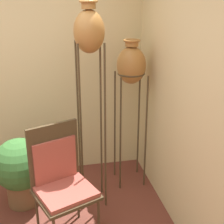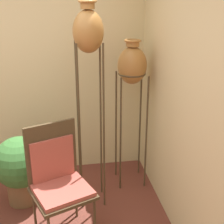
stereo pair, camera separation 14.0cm
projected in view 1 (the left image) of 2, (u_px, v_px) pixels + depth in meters
wall_back at (1, 69)px, 3.58m from camera, size 7.31×0.06×2.70m
wall_right at (207, 107)px, 2.36m from camera, size 0.06×7.31×2.70m
vase_stand_tall at (89, 39)px, 2.87m from camera, size 0.29×0.29×2.10m
vase_stand_medium at (131, 68)px, 3.38m from camera, size 0.32×0.32×1.71m
chair at (61, 178)px, 2.81m from camera, size 0.64×0.62×1.08m
potted_plant at (20, 168)px, 3.29m from camera, size 0.56×0.56×0.76m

